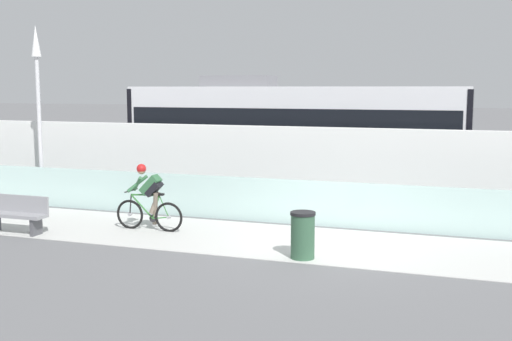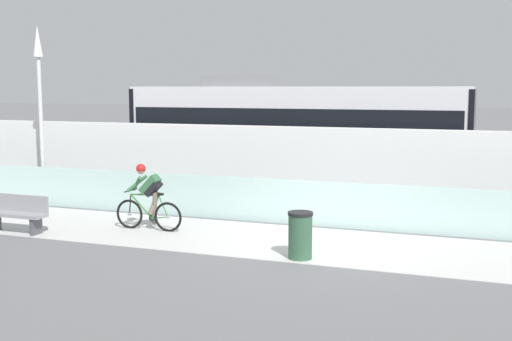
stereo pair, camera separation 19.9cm
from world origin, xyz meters
name	(u,v)px [view 1 (the left image)]	position (x,y,z in m)	size (l,w,h in m)	color
ground_plane	(327,245)	(0.00, 0.00, 0.00)	(200.00, 200.00, 0.00)	slate
bike_path_deck	(327,245)	(0.00, 0.00, 0.01)	(32.00, 3.20, 0.01)	silver
glass_parapet	(344,205)	(0.00, 1.85, 0.57)	(32.00, 0.05, 1.13)	silver
concrete_barrier_wall	(358,171)	(0.00, 3.65, 1.17)	(32.00, 0.36, 2.34)	white
tram_rail_near	(372,199)	(0.00, 6.13, 0.00)	(32.00, 0.08, 0.01)	#595654
tram_rail_far	(379,192)	(0.00, 7.57, 0.00)	(32.00, 0.08, 0.01)	#595654
tram	(295,134)	(-2.69, 6.85, 1.89)	(11.06, 2.54, 3.81)	silver
cyclist_on_bike	(149,198)	(-4.36, 0.00, 0.78)	(1.77, 0.58, 1.61)	black
lamp_post_antenna	(38,92)	(-9.11, 2.15, 3.29)	(0.28, 0.28, 5.20)	gray
trash_bin	(303,235)	(-0.22, -1.25, 0.48)	(0.51, 0.51, 0.96)	#33593F
bench	(16,213)	(-7.18, -1.29, 0.48)	(1.60, 0.45, 0.89)	gray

